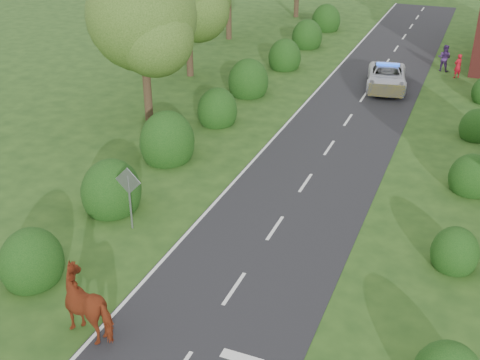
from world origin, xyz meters
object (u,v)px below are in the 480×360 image
at_px(police_van, 387,77).
at_px(cow, 92,306).
at_px(pedestrian_red, 458,66).
at_px(road_sign, 129,189).
at_px(pedestrian_purple, 444,58).

bearing_deg(police_van, cow, -108.41).
height_order(police_van, pedestrian_red, pedestrian_red).
distance_m(road_sign, police_van, 21.22).
height_order(road_sign, police_van, road_sign).
distance_m(road_sign, pedestrian_purple, 26.89).
xyz_separation_m(cow, pedestrian_purple, (6.88, 30.69, 0.06)).
bearing_deg(cow, pedestrian_red, 172.79).
distance_m(cow, pedestrian_purple, 31.45).
bearing_deg(police_van, road_sign, -115.79).
bearing_deg(road_sign, pedestrian_purple, 70.84).
bearing_deg(pedestrian_red, police_van, -0.25).
relative_size(road_sign, police_van, 0.47).
bearing_deg(pedestrian_purple, police_van, 73.61).
xyz_separation_m(pedestrian_red, pedestrian_purple, (-0.98, 1.23, 0.11)).
bearing_deg(pedestrian_purple, cow, 91.22).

